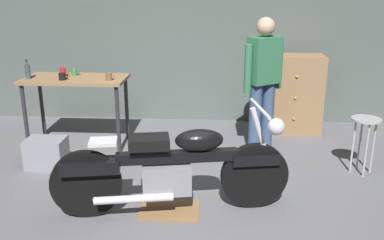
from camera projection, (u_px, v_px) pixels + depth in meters
The scene contains 14 objects.
ground_plane at pixel (193, 207), 4.05m from camera, with size 12.00×12.00×0.00m, color slate.
back_wall at pixel (205, 18), 6.23m from camera, with size 8.00×0.12×3.10m, color #56605B.
workbench at pixel (76, 86), 5.42m from camera, with size 1.30×0.64×0.90m.
motorcycle at pixel (174, 167), 3.85m from camera, with size 2.17×0.73×1.00m.
person_standing at pixel (263, 79), 5.16m from camera, with size 0.49×0.40×1.67m.
shop_stool at pixel (365, 131), 4.65m from camera, with size 0.32×0.32×0.64m.
wooden_dresser at pixel (293, 94), 5.99m from camera, with size 0.80×0.47×1.10m.
drip_tray at pixel (169, 210), 3.98m from camera, with size 0.56×0.40×0.01m, color olive.
storage_bin at pixel (47, 153), 4.91m from camera, with size 0.44×0.32×0.34m, color gray.
mug_brown_stoneware at pixel (109, 76), 5.21m from camera, with size 0.11×0.07×0.10m.
mug_red_diner at pixel (63, 72), 5.44m from camera, with size 0.11×0.07×0.11m.
mug_black_matte at pixel (62, 76), 5.24m from camera, with size 0.12×0.09×0.09m.
mug_green_speckled at pixel (75, 72), 5.49m from camera, with size 0.11×0.08×0.09m.
bottle at pixel (28, 71), 5.29m from camera, with size 0.06×0.06×0.24m.
Camera 1 is at (0.21, -3.59, 2.04)m, focal length 39.59 mm.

